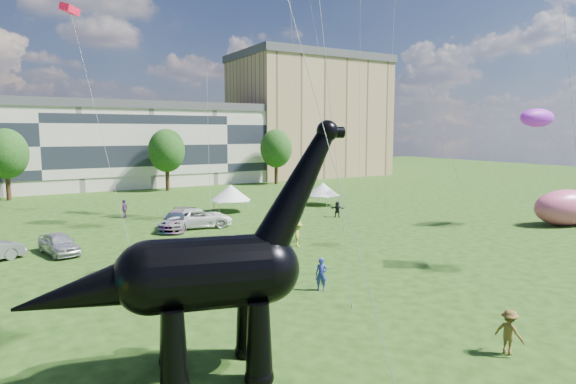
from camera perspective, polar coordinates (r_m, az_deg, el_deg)
ground at (r=21.42m, az=6.39°, el=-16.10°), size 220.00×220.00×0.00m
terrace_row at (r=77.88m, az=-27.50°, el=4.52°), size 78.00×11.00×12.00m
apartment_block at (r=95.98m, az=2.48°, el=8.63°), size 28.00×18.00×22.00m
tree_mid_left at (r=68.78m, az=-30.47°, el=4.35°), size 5.20×5.20×9.44m
tree_mid_right at (r=71.58m, az=-14.21°, el=5.17°), size 5.20×5.20×9.44m
tree_far_right at (r=78.49m, az=-1.43°, el=5.54°), size 5.20×5.20×9.44m
dinosaur_sculpture at (r=16.95m, az=-10.62°, el=-10.01°), size 11.23×4.55×9.20m
car_silver at (r=37.14m, az=-25.52°, el=-5.52°), size 2.77×4.72×1.51m
car_white at (r=43.55m, az=-10.51°, el=-3.07°), size 6.35×3.72×1.66m
car_dark at (r=43.05m, az=-13.02°, el=-3.29°), size 4.88×5.84×1.60m
gazebo_near at (r=51.43m, az=-6.81°, el=-0.08°), size 4.94×4.94×2.91m
gazebo_far at (r=56.05m, az=4.12°, el=0.34°), size 4.99×4.99×2.62m
inflatable_pink at (r=50.45m, az=30.09°, el=-1.59°), size 7.17×4.81×3.28m
visitors at (r=34.82m, az=-12.65°, el=-5.59°), size 50.21×41.33×1.86m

